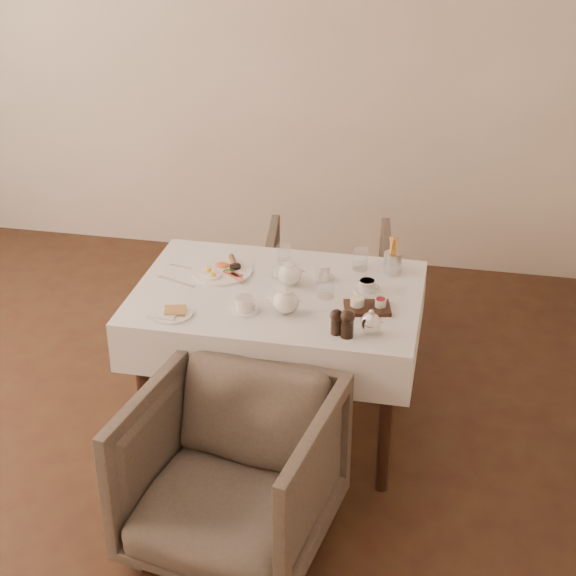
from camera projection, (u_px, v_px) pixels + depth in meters
The scene contains 20 objects.
table at pixel (278, 314), 4.01m from camera, with size 1.28×0.88×0.75m.
armchair_near at pixel (232, 473), 3.47m from camera, with size 0.75×0.77×0.70m, color #474034.
armchair_far at pixel (328, 288), 4.91m from camera, with size 0.68×0.70×0.64m, color #474034.
breakfast_plate at pixel (222, 270), 4.11m from camera, with size 0.28×0.28×0.04m.
side_plate at pixel (170, 313), 3.75m from camera, with size 0.18×0.18×0.02m.
teapot_centre at pixel (289, 272), 3.98m from camera, with size 0.16×0.12×0.12m, color white, non-canonical shape.
teapot_front at pixel (286, 300), 3.75m from camera, with size 0.16×0.12×0.13m, color white, non-canonical shape.
creamer at pixel (323, 272), 4.03m from camera, with size 0.06×0.06×0.07m, color white.
teacup_near at pixel (245, 304), 3.78m from camera, with size 0.13×0.13×0.06m.
teacup_far at pixel (367, 287), 3.93m from camera, with size 0.12×0.12×0.06m.
glass_left at pixel (284, 255), 4.18m from camera, with size 0.07×0.07×0.09m, color silver.
glass_mid at pixel (326, 287), 3.88m from camera, with size 0.07×0.07×0.10m, color silver.
glass_right at pixel (360, 259), 4.12m from camera, with size 0.07×0.07×0.10m, color silver.
condiment_board at pixel (367, 306), 3.79m from camera, with size 0.22×0.17×0.05m.
pepper_mill_left at pixel (336, 322), 3.60m from camera, with size 0.05×0.05×0.11m, color black, non-canonical shape.
pepper_mill_right at pixel (347, 323), 3.57m from camera, with size 0.06×0.06×0.13m, color black, non-canonical shape.
silver_pot at pixel (371, 321), 3.60m from camera, with size 0.11×0.09×0.11m, color white, non-canonical shape.
fries_cup at pixel (393, 257), 4.08m from camera, with size 0.09×0.09×0.18m.
cutlery_fork at pixel (188, 268), 4.15m from camera, with size 0.01×0.19×0.00m, color silver.
cutlery_knife at pixel (176, 282), 4.03m from camera, with size 0.02×0.20×0.00m, color silver.
Camera 1 is at (1.39, -2.84, 2.62)m, focal length 55.00 mm.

